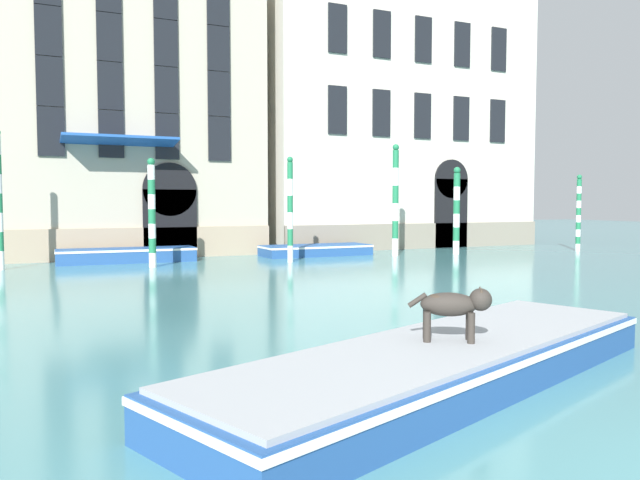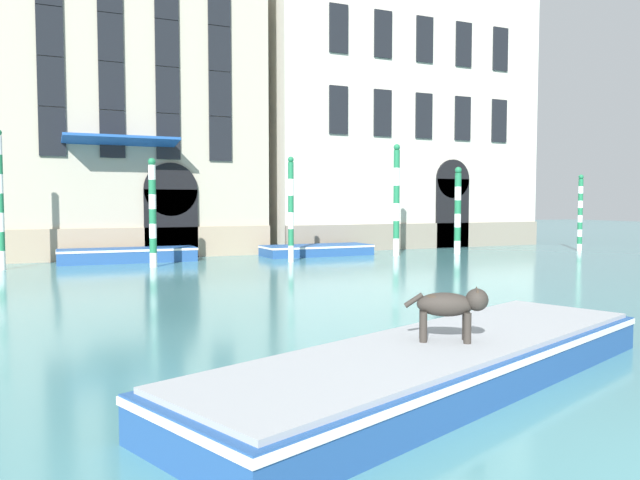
{
  "view_description": "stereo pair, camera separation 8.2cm",
  "coord_description": "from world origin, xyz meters",
  "px_view_note": "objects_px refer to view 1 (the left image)",
  "views": [
    {
      "loc": [
        -5.11,
        -1.95,
        2.26
      ],
      "look_at": [
        2.24,
        14.04,
        1.2
      ],
      "focal_mm": 35.0,
      "sensor_mm": 36.0,
      "label": 1
    },
    {
      "loc": [
        -5.03,
        -1.98,
        2.26
      ],
      "look_at": [
        2.24,
        14.04,
        1.2
      ],
      "focal_mm": 35.0,
      "sensor_mm": 36.0,
      "label": 2
    }
  ],
  "objects_px": {
    "boat_moored_near_palazzo": "(127,255)",
    "mooring_pole_3": "(290,209)",
    "boat_foreground": "(444,361)",
    "mooring_pole_0": "(395,200)",
    "mooring_pole_5": "(152,212)",
    "boat_moored_far": "(316,250)",
    "dog_on_deck": "(455,305)",
    "mooring_pole_4": "(457,210)",
    "mooring_pole_2": "(579,212)"
  },
  "relations": [
    {
      "from": "boat_foreground",
      "to": "mooring_pole_5",
      "type": "height_order",
      "value": "mooring_pole_5"
    },
    {
      "from": "boat_moored_far",
      "to": "mooring_pole_3",
      "type": "distance_m",
      "value": 3.65
    },
    {
      "from": "boat_foreground",
      "to": "boat_moored_near_palazzo",
      "type": "distance_m",
      "value": 18.16
    },
    {
      "from": "dog_on_deck",
      "to": "boat_foreground",
      "type": "bearing_deg",
      "value": -168.45
    },
    {
      "from": "mooring_pole_0",
      "to": "mooring_pole_3",
      "type": "distance_m",
      "value": 5.12
    },
    {
      "from": "boat_moored_near_palazzo",
      "to": "mooring_pole_4",
      "type": "height_order",
      "value": "mooring_pole_4"
    },
    {
      "from": "mooring_pole_2",
      "to": "mooring_pole_3",
      "type": "relative_size",
      "value": 0.89
    },
    {
      "from": "boat_moored_far",
      "to": "mooring_pole_5",
      "type": "bearing_deg",
      "value": -163.93
    },
    {
      "from": "mooring_pole_3",
      "to": "mooring_pole_4",
      "type": "distance_m",
      "value": 7.98
    },
    {
      "from": "dog_on_deck",
      "to": "mooring_pole_2",
      "type": "xyz_separation_m",
      "value": [
        18.35,
        15.08,
        0.8
      ]
    },
    {
      "from": "mooring_pole_2",
      "to": "mooring_pole_4",
      "type": "relative_size",
      "value": 0.93
    },
    {
      "from": "boat_moored_near_palazzo",
      "to": "mooring_pole_2",
      "type": "xyz_separation_m",
      "value": [
        19.89,
        -3.07,
        1.51
      ]
    },
    {
      "from": "dog_on_deck",
      "to": "mooring_pole_3",
      "type": "xyz_separation_m",
      "value": [
        4.1,
        15.6,
        1.02
      ]
    },
    {
      "from": "mooring_pole_4",
      "to": "boat_moored_far",
      "type": "bearing_deg",
      "value": 161.06
    },
    {
      "from": "mooring_pole_0",
      "to": "mooring_pole_5",
      "type": "distance_m",
      "value": 10.16
    },
    {
      "from": "mooring_pole_2",
      "to": "mooring_pole_5",
      "type": "relative_size",
      "value": 0.94
    },
    {
      "from": "dog_on_deck",
      "to": "mooring_pole_4",
      "type": "xyz_separation_m",
      "value": [
        12.07,
        15.97,
        0.93
      ]
    },
    {
      "from": "boat_moored_far",
      "to": "mooring_pole_4",
      "type": "bearing_deg",
      "value": -19.41
    },
    {
      "from": "boat_moored_far",
      "to": "mooring_pole_3",
      "type": "height_order",
      "value": "mooring_pole_3"
    },
    {
      "from": "mooring_pole_2",
      "to": "mooring_pole_4",
      "type": "distance_m",
      "value": 6.35
    },
    {
      "from": "dog_on_deck",
      "to": "mooring_pole_2",
      "type": "bearing_deg",
      "value": 71.83
    },
    {
      "from": "mooring_pole_4",
      "to": "mooring_pole_5",
      "type": "xyz_separation_m",
      "value": [
        -13.05,
        -0.14,
        -0.01
      ]
    },
    {
      "from": "mooring_pole_5",
      "to": "boat_foreground",
      "type": "bearing_deg",
      "value": -86.87
    },
    {
      "from": "boat_foreground",
      "to": "dog_on_deck",
      "type": "relative_size",
      "value": 8.57
    },
    {
      "from": "boat_foreground",
      "to": "mooring_pole_4",
      "type": "xyz_separation_m",
      "value": [
        12.19,
        15.93,
        1.63
      ]
    },
    {
      "from": "mooring_pole_5",
      "to": "boat_moored_far",
      "type": "bearing_deg",
      "value": 16.54
    },
    {
      "from": "boat_foreground",
      "to": "mooring_pole_3",
      "type": "bearing_deg",
      "value": 54.52
    },
    {
      "from": "mooring_pole_2",
      "to": "boat_foreground",
      "type": "bearing_deg",
      "value": -140.86
    },
    {
      "from": "boat_foreground",
      "to": "boat_moored_near_palazzo",
      "type": "xyz_separation_m",
      "value": [
        -1.42,
        18.11,
        -0.01
      ]
    },
    {
      "from": "mooring_pole_0",
      "to": "mooring_pole_5",
      "type": "bearing_deg",
      "value": -177.42
    },
    {
      "from": "boat_moored_far",
      "to": "mooring_pole_2",
      "type": "bearing_deg",
      "value": -13.91
    },
    {
      "from": "boat_foreground",
      "to": "dog_on_deck",
      "type": "bearing_deg",
      "value": -41.21
    },
    {
      "from": "dog_on_deck",
      "to": "mooring_pole_0",
      "type": "distance_m",
      "value": 18.74
    },
    {
      "from": "mooring_pole_3",
      "to": "dog_on_deck",
      "type": "bearing_deg",
      "value": -104.71
    },
    {
      "from": "boat_moored_near_palazzo",
      "to": "mooring_pole_3",
      "type": "xyz_separation_m",
      "value": [
        5.63,
        -2.55,
        1.73
      ]
    },
    {
      "from": "mooring_pole_0",
      "to": "mooring_pole_3",
      "type": "xyz_separation_m",
      "value": [
        -5.06,
        -0.69,
        -0.36
      ]
    },
    {
      "from": "mooring_pole_5",
      "to": "mooring_pole_4",
      "type": "bearing_deg",
      "value": 0.6
    },
    {
      "from": "boat_foreground",
      "to": "mooring_pole_0",
      "type": "bearing_deg",
      "value": 39.96
    },
    {
      "from": "dog_on_deck",
      "to": "mooring_pole_2",
      "type": "distance_m",
      "value": 23.77
    },
    {
      "from": "boat_moored_far",
      "to": "mooring_pole_0",
      "type": "xyz_separation_m",
      "value": [
        2.92,
        -1.68,
        2.14
      ]
    },
    {
      "from": "mooring_pole_0",
      "to": "mooring_pole_2",
      "type": "bearing_deg",
      "value": -7.52
    },
    {
      "from": "mooring_pole_4",
      "to": "boat_foreground",
      "type": "bearing_deg",
      "value": -127.43
    },
    {
      "from": "boat_moored_far",
      "to": "mooring_pole_0",
      "type": "relative_size",
      "value": 1.0
    },
    {
      "from": "boat_moored_near_palazzo",
      "to": "mooring_pole_2",
      "type": "height_order",
      "value": "mooring_pole_2"
    },
    {
      "from": "boat_moored_far",
      "to": "mooring_pole_5",
      "type": "distance_m",
      "value": 7.71
    },
    {
      "from": "mooring_pole_5",
      "to": "boat_moored_near_palazzo",
      "type": "bearing_deg",
      "value": 103.43
    },
    {
      "from": "boat_foreground",
      "to": "mooring_pole_2",
      "type": "bearing_deg",
      "value": 18.81
    },
    {
      "from": "mooring_pole_0",
      "to": "mooring_pole_2",
      "type": "distance_m",
      "value": 9.3
    },
    {
      "from": "mooring_pole_0",
      "to": "mooring_pole_5",
      "type": "relative_size",
      "value": 1.24
    },
    {
      "from": "boat_foreground",
      "to": "mooring_pole_2",
      "type": "xyz_separation_m",
      "value": [
        18.47,
        15.03,
        1.5
      ]
    }
  ]
}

